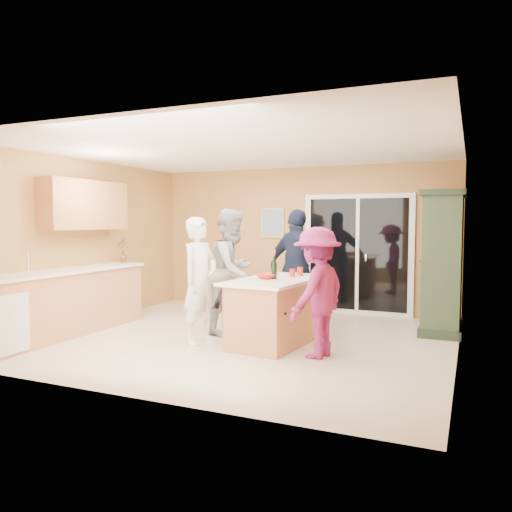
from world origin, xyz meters
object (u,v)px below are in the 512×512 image
at_px(green_hutch, 443,264).
at_px(woman_navy, 297,267).
at_px(woman_magenta, 317,292).
at_px(kitchen_island, 276,313).
at_px(woman_white, 200,280).
at_px(woman_grey, 233,271).

bearing_deg(green_hutch, woman_navy, -170.22).
bearing_deg(woman_navy, woman_magenta, 136.06).
bearing_deg(kitchen_island, woman_navy, 101.52).
height_order(kitchen_island, woman_white, woman_white).
distance_m(kitchen_island, woman_white, 1.11).
distance_m(kitchen_island, woman_magenta, 0.89).
distance_m(woman_white, woman_grey, 0.78).
distance_m(woman_grey, woman_navy, 1.10).
bearing_deg(woman_white, woman_navy, -17.45).
bearing_deg(woman_magenta, kitchen_island, -107.89).
distance_m(woman_navy, woman_magenta, 1.84).
relative_size(woman_white, woman_grey, 0.93).
relative_size(woman_navy, woman_magenta, 1.16).
bearing_deg(green_hutch, woman_grey, -157.05).
distance_m(woman_white, woman_magenta, 1.63).
height_order(green_hutch, woman_grey, green_hutch).
bearing_deg(woman_magenta, woman_white, -77.88).
relative_size(green_hutch, woman_grey, 1.14).
bearing_deg(woman_grey, green_hutch, -63.20).
bearing_deg(woman_grey, woman_white, 176.08).
relative_size(kitchen_island, woman_navy, 0.95).
bearing_deg(woman_white, kitchen_island, -58.45).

